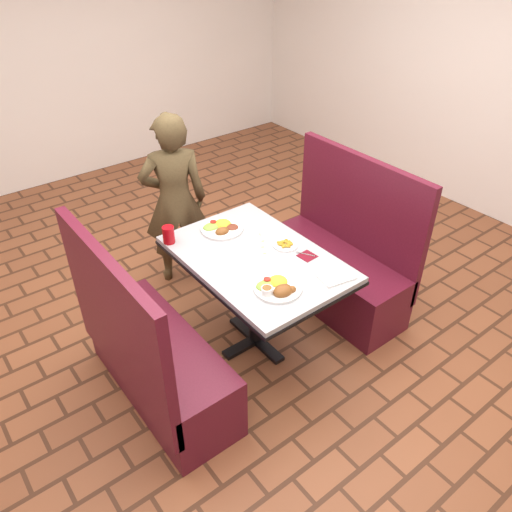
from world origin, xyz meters
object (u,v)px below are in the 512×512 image
dining_table (256,268)px  diner_person (175,201)px  booth_bench_left (153,358)px  booth_bench_right (338,265)px  far_dinner_plate (221,226)px  red_tumbler (169,235)px  near_dinner_plate (277,285)px  plantain_plate (285,244)px

dining_table → diner_person: size_ratio=0.85×
booth_bench_left → diner_person: diner_person is taller
booth_bench_left → booth_bench_right: same height
far_dinner_plate → booth_bench_right: bearing=-27.2°
red_tumbler → dining_table: bearing=-53.4°
diner_person → near_dinner_plate: 1.39m
dining_table → booth_bench_left: size_ratio=1.01×
booth_bench_right → far_dinner_plate: bearing=152.8°
dining_table → far_dinner_plate: 0.42m
far_dinner_plate → red_tumbler: size_ratio=2.47×
plantain_plate → diner_person: bearing=102.5°
booth_bench_right → red_tumbler: bearing=157.3°
diner_person → red_tumbler: (-0.35, -0.55, 0.10)m
dining_table → far_dinner_plate: bearing=88.7°
dining_table → near_dinner_plate: (-0.11, -0.35, 0.13)m
booth_bench_right → near_dinner_plate: 1.08m
booth_bench_right → booth_bench_left: bearing=180.0°
dining_table → red_tumbler: 0.62m
booth_bench_left → diner_person: (0.79, 1.03, 0.38)m
diner_person → far_dinner_plate: (0.02, -0.62, 0.07)m
booth_bench_left → near_dinner_plate: bearing=-27.2°
far_dinner_plate → diner_person: bearing=91.5°
dining_table → red_tumbler: bearing=126.6°
booth_bench_right → diner_person: bearing=128.0°
booth_bench_left → near_dinner_plate: size_ratio=4.18×
booth_bench_left → red_tumbler: (0.44, 0.48, 0.48)m
far_dinner_plate → booth_bench_left: bearing=-153.3°
plantain_plate → booth_bench_left: bearing=178.6°
near_dinner_plate → booth_bench_left: bearing=152.8°
near_dinner_plate → diner_person: bearing=85.6°
diner_person → dining_table: bearing=112.7°
diner_person → red_tumbler: size_ratio=11.93×
booth_bench_left → plantain_plate: booth_bench_left is taller
red_tumbler → far_dinner_plate: bearing=-12.1°
plantain_plate → booth_bench_right: bearing=2.4°
booth_bench_right → red_tumbler: size_ratio=10.08×
dining_table → booth_bench_right: size_ratio=1.01×
near_dinner_plate → far_dinner_plate: (0.12, 0.76, -0.00)m
booth_bench_left → red_tumbler: bearing=47.9°
red_tumbler → booth_bench_left: bearing=-132.1°
booth_bench_right → dining_table: bearing=180.0°
booth_bench_left → plantain_plate: (1.03, -0.02, 0.43)m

